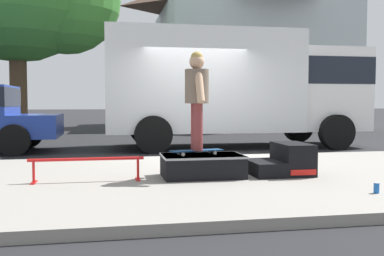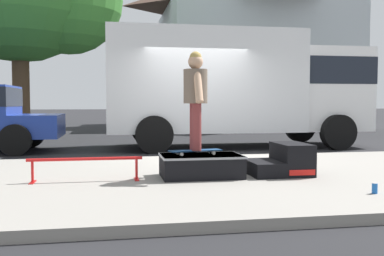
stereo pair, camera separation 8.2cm
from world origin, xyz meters
name	(u,v)px [view 1 (the left image)]	position (x,y,z in m)	size (l,w,h in m)	color
ground_plane	(205,158)	(0.00, 0.00, 0.00)	(140.00, 140.00, 0.00)	black
sidewalk_slab	(248,178)	(0.00, -3.00, 0.06)	(50.00, 5.00, 0.12)	gray
skate_box	(202,165)	(-0.73, -3.10, 0.30)	(1.18, 0.76, 0.33)	black
kicker_ramp	(284,161)	(0.54, -3.10, 0.32)	(0.89, 0.78, 0.47)	black
grind_rail	(87,163)	(-2.37, -3.16, 0.37)	(1.56, 0.28, 0.33)	red
skateboard	(197,151)	(-0.80, -3.07, 0.50)	(0.80, 0.35, 0.07)	navy
skater_kid	(197,92)	(-0.80, -3.07, 1.35)	(0.35, 0.73, 1.43)	brown
soda_can	(376,188)	(1.08, -4.63, 0.18)	(0.07, 0.07, 0.13)	#1959B2
box_truck	(236,84)	(1.33, 2.20, 1.70)	(6.91, 2.63, 3.05)	silver
house_behind	(249,45)	(5.22, 13.16, 4.24)	(9.54, 8.22, 8.40)	silver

